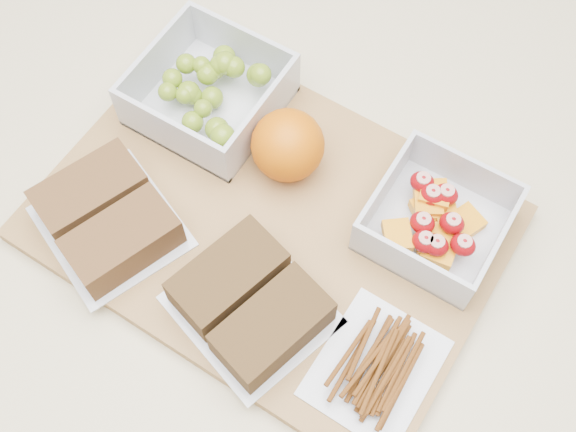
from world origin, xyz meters
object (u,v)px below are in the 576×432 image
(sandwich_bag_center, at_px, (250,303))
(pretzel_bag, at_px, (377,364))
(fruit_container, at_px, (436,221))
(orange, at_px, (288,145))
(grape_container, at_px, (212,92))
(cutting_board, at_px, (270,223))
(sandwich_bag_left, at_px, (107,218))

(sandwich_bag_center, height_order, pretzel_bag, sandwich_bag_center)
(pretzel_bag, bearing_deg, sandwich_bag_center, -174.36)
(fruit_container, height_order, sandwich_bag_center, fruit_container)
(fruit_container, bearing_deg, sandwich_bag_center, -123.24)
(orange, xyz_separation_m, sandwich_bag_center, (0.05, -0.15, -0.02))
(fruit_container, xyz_separation_m, pretzel_bag, (0.02, -0.14, -0.01))
(grape_container, relative_size, orange, 1.89)
(cutting_board, distance_m, orange, 0.08)
(orange, distance_m, sandwich_bag_center, 0.16)
(fruit_container, distance_m, orange, 0.15)
(grape_container, bearing_deg, orange, -11.04)
(fruit_container, relative_size, sandwich_bag_center, 0.74)
(fruit_container, distance_m, sandwich_bag_center, 0.19)
(grape_container, bearing_deg, sandwich_bag_center, -47.22)
(cutting_board, distance_m, grape_container, 0.15)
(grape_container, relative_size, fruit_container, 1.13)
(cutting_board, xyz_separation_m, pretzel_bag, (0.15, -0.07, 0.02))
(orange, bearing_deg, fruit_container, 3.84)
(grape_container, height_order, sandwich_bag_left, grape_container)
(sandwich_bag_center, bearing_deg, cutting_board, 111.88)
(sandwich_bag_left, distance_m, sandwich_bag_center, 0.16)
(cutting_board, height_order, pretzel_bag, pretzel_bag)
(orange, xyz_separation_m, sandwich_bag_left, (-0.11, -0.15, -0.02))
(sandwich_bag_center, bearing_deg, sandwich_bag_left, 179.99)
(grape_container, xyz_separation_m, sandwich_bag_center, (0.15, -0.17, -0.00))
(fruit_container, relative_size, orange, 1.67)
(fruit_container, bearing_deg, orange, -176.16)
(cutting_board, height_order, sandwich_bag_left, sandwich_bag_left)
(cutting_board, bearing_deg, sandwich_bag_center, -67.23)
(sandwich_bag_left, xyz_separation_m, pretzel_bag, (0.28, 0.01, -0.01))
(orange, bearing_deg, pretzel_bag, -38.09)
(orange, bearing_deg, sandwich_bag_center, -70.56)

